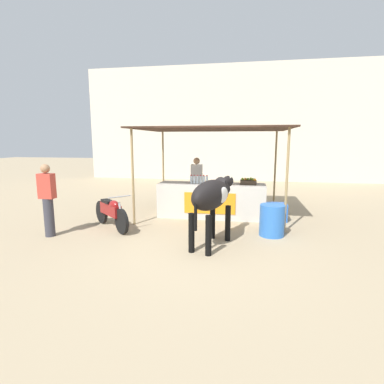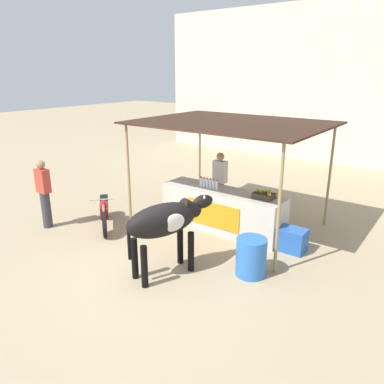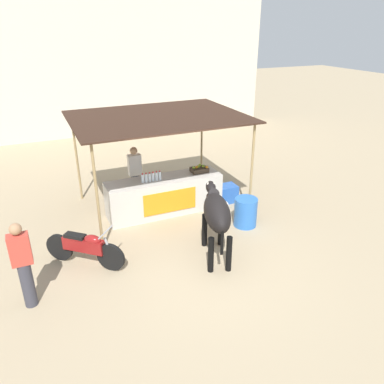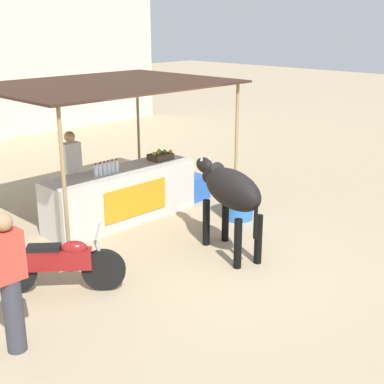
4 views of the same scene
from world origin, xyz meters
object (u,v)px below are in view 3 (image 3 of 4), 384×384
cow (217,213)px  water_barrel (245,212)px  vendor_behind_counter (135,176)px  passerby_on_street (23,265)px  stall_counter (165,195)px  motorcycle_parked (85,247)px  fruit_crate (199,169)px  cooler_box (226,194)px

cow → water_barrel: bearing=34.6°
vendor_behind_counter → passerby_on_street: 4.28m
vendor_behind_counter → cow: (0.84, -3.12, 0.18)m
stall_counter → vendor_behind_counter: (-0.55, 0.75, 0.37)m
motorcycle_parked → cow: bearing=-16.7°
motorcycle_parked → water_barrel: bearing=1.5°
fruit_crate → cow: cow is taller
stall_counter → water_barrel: (1.57, -1.48, -0.12)m
stall_counter → passerby_on_street: (-3.43, -2.41, 0.37)m
stall_counter → water_barrel: bearing=-43.4°
stall_counter → passerby_on_street: bearing=-144.9°
cooler_box → motorcycle_parked: (-4.09, -1.48, 0.19)m
stall_counter → water_barrel: stall_counter is taller
water_barrel → passerby_on_street: size_ratio=0.44×
water_barrel → cow: bearing=-145.4°
cow → passerby_on_street: (-3.72, -0.05, -0.18)m
cow → motorcycle_parked: 2.78m
passerby_on_street → vendor_behind_counter: bearing=47.7°
cooler_box → passerby_on_street: (-5.20, -2.31, 0.61)m
motorcycle_parked → passerby_on_street: 1.45m
cooler_box → motorcycle_parked: motorcycle_parked is taller
cow → motorcycle_parked: bearing=163.3°
fruit_crate → cooler_box: bearing=-11.4°
fruit_crate → passerby_on_street: (-4.45, -2.46, -0.18)m
water_barrel → passerby_on_street: 5.10m
fruit_crate → cow: (-0.74, -2.42, 0.00)m
stall_counter → vendor_behind_counter: 1.00m
fruit_crate → vendor_behind_counter: bearing=156.1°
stall_counter → cooler_box: 1.79m
water_barrel → motorcycle_parked: motorcycle_parked is taller
stall_counter → cow: 2.45m
water_barrel → motorcycle_parked: size_ratio=0.51×
fruit_crate → cooler_box: size_ratio=0.73×
stall_counter → passerby_on_street: 4.21m
cooler_box → cow: size_ratio=0.33×
vendor_behind_counter → cow: vendor_behind_counter is taller
water_barrel → stall_counter: bearing=136.6°
fruit_crate → motorcycle_parked: bearing=-153.9°
cooler_box → motorcycle_parked: size_ratio=0.43×
vendor_behind_counter → passerby_on_street: bearing=-132.3°
motorcycle_parked → passerby_on_street: (-1.12, -0.83, 0.42)m
fruit_crate → cooler_box: 1.10m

